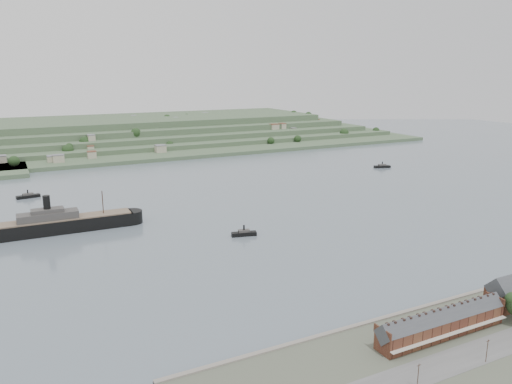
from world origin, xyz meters
name	(u,v)px	position (x,y,z in m)	size (l,w,h in m)	color
ground	(255,218)	(0.00, 0.00, 0.00)	(1400.00, 1400.00, 0.00)	slate
near_shore	(505,356)	(0.00, -186.75, 1.01)	(220.00, 80.00, 2.60)	#4C5142
terrace_row	(442,323)	(-10.00, -168.02, 6.84)	(55.60, 9.80, 11.07)	#4D261B
gabled_building	(503,294)	(27.50, -164.00, 8.19)	(10.40, 10.18, 14.09)	#4D261B
far_peninsula	(143,133)	(27.91, 393.10, 11.88)	(760.00, 309.00, 30.00)	#3A5337
steamship	(40,226)	(-129.10, 26.63, 5.14)	(116.08, 15.68, 27.86)	black
tugboat	(244,233)	(-22.54, -30.44, 1.61)	(15.21, 7.40, 6.62)	black
ferry_west	(28,196)	(-130.60, 125.62, 1.53)	(17.41, 6.92, 6.35)	black
ferry_east	(382,166)	(192.78, 97.89, 1.48)	(17.00, 9.36, 6.15)	black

